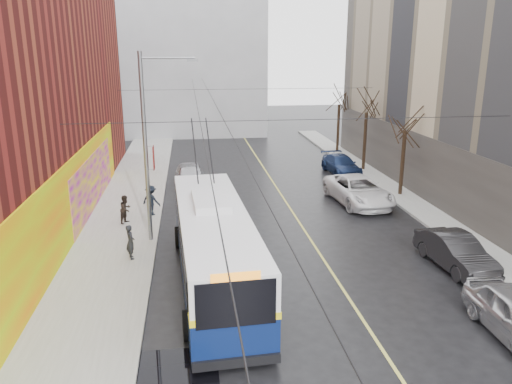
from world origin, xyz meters
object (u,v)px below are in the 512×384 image
parked_car_b (456,252)px  following_car (190,175)px  streetlight_pole (149,144)px  tree_mid (367,102)px  pedestrian_b (126,209)px  pedestrian_a (130,242)px  parked_car_d (341,165)px  tree_near (406,118)px  tree_far (340,96)px  pedestrian_c (151,200)px  parked_car_c (358,190)px  trolleybus (214,244)px

parked_car_b → following_car: following_car is taller
streetlight_pole → tree_mid: 19.96m
streetlight_pole → pedestrian_b: size_ratio=5.93×
tree_mid → pedestrian_a: (-16.00, -15.22, -4.32)m
parked_car_b → parked_car_d: bearing=85.4°
tree_near → tree_far: tree_far is taller
following_car → pedestrian_b: pedestrian_b is taller
tree_mid → following_car: (-13.34, -3.07, -4.43)m
streetlight_pole → pedestrian_b: (-1.62, 2.63, -3.94)m
tree_mid → parked_car_b: bearing=-96.9°
parked_car_b → following_car: size_ratio=0.92×
parked_car_b → parked_car_d: 17.04m
tree_near → pedestrian_b: 17.57m
streetlight_pole → pedestrian_c: streetlight_pole is taller
tree_far → pedestrian_b: tree_far is taller
parked_car_c → streetlight_pole: bearing=-163.4°
tree_mid → pedestrian_b: bearing=-148.3°
streetlight_pole → tree_far: (15.14, 20.00, 0.30)m
pedestrian_a → tree_far: bearing=-54.5°
pedestrian_b → pedestrian_c: 1.73m
tree_mid → pedestrian_c: tree_mid is taller
following_car → pedestrian_c: pedestrian_c is taller
parked_car_d → pedestrian_b: 17.64m
tree_near → pedestrian_c: (-15.50, -2.18, -3.98)m
pedestrian_b → parked_car_d: bearing=-27.6°
tree_mid → parked_car_c: bearing=-111.4°
pedestrian_a → pedestrian_b: (-0.76, 4.86, -0.02)m
tree_near → pedestrian_a: size_ratio=4.11×
tree_near → pedestrian_b: (-16.76, -3.37, -4.07)m
parked_car_d → parked_car_b: bearing=-94.6°
tree_near → parked_car_b: 11.75m
parked_car_b → pedestrian_a: 14.08m
streetlight_pole → parked_car_d: bearing=43.1°
parked_car_c → pedestrian_c: size_ratio=3.49×
streetlight_pole → parked_car_d: (13.14, 12.29, -4.15)m
parked_car_b → parked_car_c: (-1.05, 9.59, 0.09)m
following_car → pedestrian_b: (-3.42, -7.29, 0.08)m
tree_far → parked_car_c: tree_far is taller
streetlight_pole → tree_far: 25.09m
following_car → pedestrian_b: bearing=-116.9°
trolleybus → parked_car_d: bearing=55.4°
parked_car_b → parked_car_c: bearing=92.2°
streetlight_pole → tree_mid: streetlight_pole is taller
following_car → pedestrian_b: size_ratio=3.19×
trolleybus → parked_car_b: (10.30, -0.03, -0.89)m
parked_car_c → trolleybus: bearing=-139.6°
streetlight_pole → parked_car_c: (11.94, 4.84, -4.03)m
tree_far → parked_car_d: tree_far is taller
tree_far → parked_car_d: size_ratio=1.37×
tree_near → pedestrian_a: 18.44m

